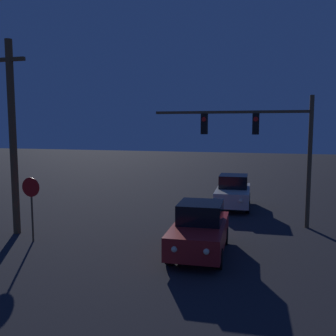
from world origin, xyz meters
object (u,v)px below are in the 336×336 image
Objects in this scene: traffic_signal_mast at (263,137)px; utility_pole at (13,136)px; car_near at (200,229)px; stop_sign at (31,197)px; car_far at (233,192)px.

utility_pole is (-9.41, -3.95, 0.11)m from traffic_signal_mast.
traffic_signal_mast is 0.89× the size of utility_pole.
utility_pole is at bearing -5.55° from car_near.
car_near is at bearing -113.66° from traffic_signal_mast.
traffic_signal_mast is at bearing 30.10° from stop_sign.
car_far is 4.59m from traffic_signal_mast.
car_near is at bearing -2.98° from utility_pole.
car_near is 5.60m from traffic_signal_mast.
utility_pole reaches higher than car_near.
car_near is 1.66× the size of stop_sign.
stop_sign is 2.67m from utility_pole.
traffic_signal_mast reaches higher than stop_sign.
car_far is 0.53× the size of utility_pole.
car_near is 0.53× the size of utility_pole.
utility_pole is at bearing -157.20° from traffic_signal_mast.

